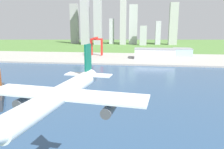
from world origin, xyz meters
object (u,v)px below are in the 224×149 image
(port_crane_red, at_px, (96,42))
(warehouse_main, at_px, (154,53))
(warehouse_annex, at_px, (182,52))
(airplane_landing, at_px, (60,95))

(port_crane_red, bearing_deg, warehouse_main, -14.26)
(port_crane_red, bearing_deg, warehouse_annex, 5.99)
(port_crane_red, xyz_separation_m, warehouse_main, (107.97, -27.43, -16.34))
(warehouse_main, relative_size, warehouse_annex, 2.10)
(airplane_landing, distance_m, warehouse_annex, 390.77)
(port_crane_red, bearing_deg, airplane_landing, -79.37)
(airplane_landing, bearing_deg, warehouse_main, 83.10)
(airplane_landing, relative_size, warehouse_main, 0.65)
(airplane_landing, relative_size, warehouse_annex, 1.37)
(airplane_landing, distance_m, warehouse_main, 336.80)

